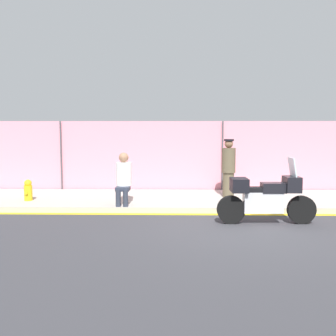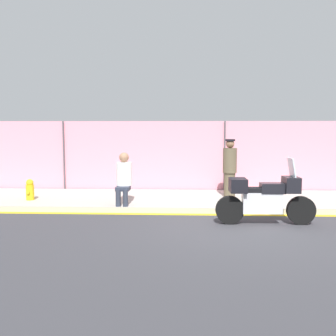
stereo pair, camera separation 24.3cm
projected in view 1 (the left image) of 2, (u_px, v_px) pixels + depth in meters
The scene contains 8 objects.
ground_plane at pixel (245, 227), 8.44m from camera, with size 120.00×120.00×0.00m, color #38383D.
sidewalk at pixel (228, 200), 11.18m from camera, with size 38.52×2.95×0.15m.
curb_paint_stripe at pixel (236, 214), 9.63m from camera, with size 38.52×0.18×0.01m.
storefront_fence at pixel (222, 158), 12.62m from camera, with size 36.59×0.17×2.34m.
motorcycle at pixel (266, 197), 8.66m from camera, with size 2.18×0.51×1.47m.
officer_standing at pixel (228, 168), 11.21m from camera, with size 0.39×0.39×1.66m.
person_seated_on_curb at pixel (124, 176), 10.16m from camera, with size 0.41×0.70×1.34m.
fire_hydrant at pixel (28, 190), 10.69m from camera, with size 0.22×0.27×0.57m.
Camera 1 is at (-1.49, -8.30, 2.09)m, focal length 42.00 mm.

